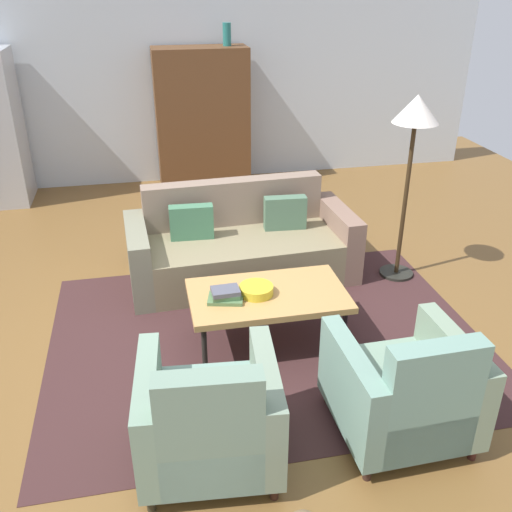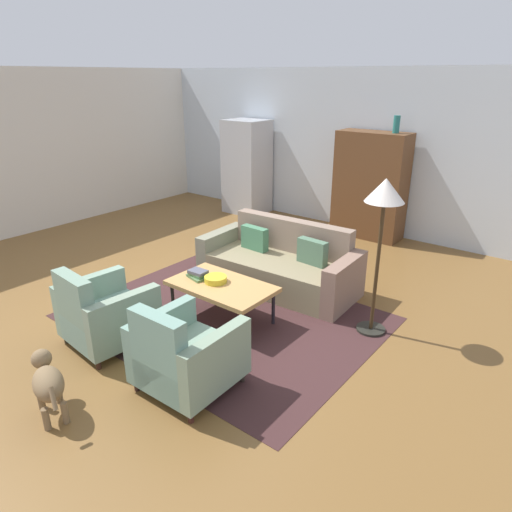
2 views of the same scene
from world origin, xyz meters
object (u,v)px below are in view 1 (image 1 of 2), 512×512
(cabinet, at_px, (202,119))
(floor_lamp, at_px, (414,127))
(armchair_right, at_px, (406,393))
(vase_tall, at_px, (227,34))
(fruit_bowl, at_px, (256,290))
(armchair_left, at_px, (209,421))
(couch, at_px, (240,246))
(book_stack, at_px, (226,295))
(coffee_table, at_px, (268,297))

(cabinet, height_order, floor_lamp, cabinet)
(armchair_right, distance_m, vase_tall, 5.24)
(fruit_bowl, bearing_deg, armchair_right, -59.33)
(armchair_left, distance_m, armchair_right, 1.21)
(armchair_right, bearing_deg, couch, 103.12)
(couch, bearing_deg, book_stack, 72.30)
(armchair_left, bearing_deg, book_stack, 81.49)
(vase_tall, bearing_deg, floor_lamp, -68.91)
(armchair_right, xyz_separation_m, floor_lamp, (0.87, 2.01, 1.10))
(couch, distance_m, armchair_right, 2.43)
(couch, relative_size, armchair_right, 2.43)
(book_stack, height_order, floor_lamp, floor_lamp)
(fruit_bowl, relative_size, book_stack, 0.88)
(book_stack, height_order, vase_tall, vase_tall)
(armchair_right, distance_m, cabinet, 5.06)
(floor_lamp, bearing_deg, armchair_right, -113.53)
(couch, xyz_separation_m, fruit_bowl, (-0.09, -1.19, 0.20))
(armchair_right, bearing_deg, cabinet, 95.80)
(cabinet, bearing_deg, floor_lamp, -63.32)
(floor_lamp, bearing_deg, couch, 166.85)
(book_stack, bearing_deg, armchair_left, -103.70)
(book_stack, xyz_separation_m, cabinet, (0.31, 3.86, 0.40))
(floor_lamp, bearing_deg, armchair_left, -136.05)
(fruit_bowl, bearing_deg, couch, 85.85)
(book_stack, relative_size, cabinet, 0.16)
(couch, height_order, coffee_table, couch)
(coffee_table, distance_m, cabinet, 3.85)
(fruit_bowl, height_order, book_stack, book_stack)
(vase_tall, bearing_deg, fruit_bowl, -96.26)
(armchair_right, bearing_deg, floor_lamp, 65.15)
(armchair_left, xyz_separation_m, floor_lamp, (2.08, 2.01, 1.10))
(couch, relative_size, coffee_table, 1.78)
(couch, distance_m, fruit_bowl, 1.21)
(couch, xyz_separation_m, book_stack, (-0.33, -1.23, 0.21))
(couch, height_order, book_stack, couch)
(coffee_table, relative_size, armchair_right, 1.36)
(coffee_table, relative_size, cabinet, 0.67)
(coffee_table, bearing_deg, floor_lamp, 29.67)
(armchair_left, distance_m, cabinet, 5.05)
(couch, xyz_separation_m, floor_lamp, (1.48, -0.35, 1.16))
(armchair_left, xyz_separation_m, vase_tall, (0.93, 4.98, 1.59))
(armchair_right, xyz_separation_m, book_stack, (-0.93, 1.13, 0.15))
(armchair_left, relative_size, armchair_right, 1.00)
(couch, height_order, cabinet, cabinet)
(coffee_table, relative_size, vase_tall, 4.41)
(armchair_right, height_order, book_stack, armchair_right)
(coffee_table, xyz_separation_m, floor_lamp, (1.48, 0.84, 1.03))
(cabinet, bearing_deg, vase_tall, -0.77)
(armchair_left, relative_size, fruit_bowl, 3.38)
(cabinet, distance_m, floor_lamp, 3.38)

